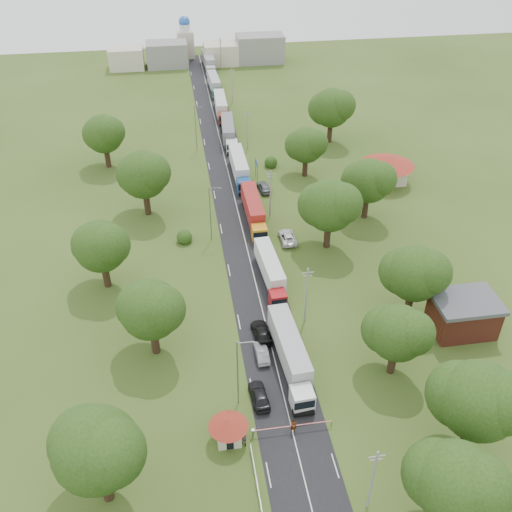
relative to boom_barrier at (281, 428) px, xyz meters
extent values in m
plane|color=#334918|center=(1.36, 25.00, -0.89)|extent=(260.00, 260.00, 0.00)
cube|color=black|center=(1.36, 45.00, -0.89)|extent=(8.00, 200.00, 0.04)
cylinder|color=slate|center=(-3.14, 0.00, -0.34)|extent=(0.20, 0.20, 1.10)
cube|color=slate|center=(-3.14, 0.00, 0.16)|extent=(0.35, 0.35, 0.25)
cylinder|color=red|center=(1.36, 0.00, 0.11)|extent=(9.00, 0.12, 0.12)
cylinder|color=slate|center=(5.86, 0.00, -0.39)|extent=(0.10, 0.10, 1.00)
cube|color=beige|center=(-5.84, 0.00, 0.31)|extent=(2.60, 2.60, 2.40)
cone|color=maroon|center=(-5.84, 0.00, 2.01)|extent=(4.40, 4.40, 1.10)
cube|color=black|center=(-4.53, 0.00, 0.51)|extent=(0.02, 1.20, 0.90)
cube|color=black|center=(-5.84, -1.31, 0.11)|extent=(0.80, 0.02, 1.90)
cylinder|color=slate|center=(6.56, 58.80, 1.11)|extent=(0.12, 0.12, 4.00)
cylinder|color=slate|center=(6.56, 61.20, 1.11)|extent=(0.12, 0.12, 4.00)
cube|color=navy|center=(6.56, 60.00, 2.71)|extent=(0.06, 3.00, 1.00)
cube|color=silver|center=(6.56, 60.00, 2.71)|extent=(0.07, 3.10, 0.06)
cylinder|color=gray|center=(6.86, -10.00, 3.61)|extent=(0.24, 0.24, 9.00)
cube|color=gray|center=(6.86, -10.00, 7.41)|extent=(1.60, 0.10, 0.10)
cube|color=gray|center=(6.86, -10.00, 6.91)|extent=(1.20, 0.10, 0.10)
cylinder|color=gray|center=(6.86, 18.00, 3.61)|extent=(0.24, 0.24, 9.00)
cube|color=gray|center=(6.86, 18.00, 7.41)|extent=(1.60, 0.10, 0.10)
cube|color=gray|center=(6.86, 18.00, 6.91)|extent=(1.20, 0.10, 0.10)
cylinder|color=gray|center=(6.86, 46.00, 3.61)|extent=(0.24, 0.24, 9.00)
cube|color=gray|center=(6.86, 46.00, 7.41)|extent=(1.60, 0.10, 0.10)
cube|color=gray|center=(6.86, 46.00, 6.91)|extent=(1.20, 0.10, 0.10)
cylinder|color=gray|center=(6.86, 74.00, 3.61)|extent=(0.24, 0.24, 9.00)
cube|color=gray|center=(6.86, 74.00, 7.41)|extent=(1.60, 0.10, 0.10)
cube|color=gray|center=(6.86, 74.00, 6.91)|extent=(1.20, 0.10, 0.10)
cylinder|color=gray|center=(6.86, 102.00, 3.61)|extent=(0.24, 0.24, 9.00)
cube|color=gray|center=(6.86, 102.00, 7.41)|extent=(1.60, 0.10, 0.10)
cube|color=gray|center=(6.86, 102.00, 6.91)|extent=(1.20, 0.10, 0.10)
cylinder|color=gray|center=(6.86, 130.00, 3.61)|extent=(0.24, 0.24, 9.00)
cube|color=gray|center=(6.86, 130.00, 7.41)|extent=(1.60, 0.10, 0.10)
cube|color=gray|center=(6.86, 130.00, 6.91)|extent=(1.20, 0.10, 0.10)
cylinder|color=slate|center=(-4.14, 5.00, 4.11)|extent=(0.16, 0.16, 10.00)
cube|color=slate|center=(-3.24, 5.00, 8.81)|extent=(1.80, 0.10, 0.10)
cube|color=slate|center=(-2.44, 5.00, 8.66)|extent=(0.50, 0.22, 0.15)
cylinder|color=slate|center=(-4.14, 40.00, 4.11)|extent=(0.16, 0.16, 10.00)
cube|color=slate|center=(-3.24, 40.00, 8.81)|extent=(1.80, 0.10, 0.10)
cube|color=slate|center=(-2.44, 40.00, 8.66)|extent=(0.50, 0.22, 0.15)
cylinder|color=slate|center=(-4.14, 75.00, 4.11)|extent=(0.16, 0.16, 10.00)
cube|color=slate|center=(-3.24, 75.00, 8.81)|extent=(1.80, 0.10, 0.10)
cube|color=slate|center=(-2.44, 75.00, 8.66)|extent=(0.50, 0.22, 0.15)
sphere|color=#1C3B10|center=(13.36, -13.00, 6.33)|extent=(7.70, 7.70, 7.70)
sphere|color=#1C3B10|center=(14.73, -14.10, 7.16)|extent=(6.05, 6.05, 6.05)
sphere|color=#1C3B10|center=(12.26, -11.62, 5.78)|extent=(6.60, 6.60, 6.60)
cylinder|color=#382616|center=(19.36, -5.00, 1.38)|extent=(1.12, 1.12, 4.55)
sphere|color=#1C3B10|center=(19.36, -5.00, 6.96)|extent=(8.40, 8.40, 8.40)
sphere|color=#1C3B10|center=(20.86, -6.20, 7.86)|extent=(6.60, 6.60, 6.60)
sphere|color=#1C3B10|center=(18.16, -3.50, 6.36)|extent=(7.20, 7.20, 7.20)
cylinder|color=#382616|center=(15.36, 7.00, 1.03)|extent=(1.04, 1.04, 3.85)
sphere|color=#1C3B10|center=(15.36, 7.00, 5.71)|extent=(7.00, 7.00, 7.00)
sphere|color=#1C3B10|center=(16.61, 6.00, 6.46)|extent=(5.50, 5.50, 5.50)
sphere|color=#1C3B10|center=(14.36, 8.25, 5.21)|extent=(6.00, 6.00, 6.00)
cylinder|color=#382616|center=(21.36, 17.00, 1.21)|extent=(1.08, 1.08, 4.20)
sphere|color=#1C3B10|center=(21.36, 17.00, 6.33)|extent=(7.70, 7.70, 7.70)
sphere|color=#1C3B10|center=(22.73, 15.90, 7.16)|extent=(6.05, 6.05, 6.05)
sphere|color=#1C3B10|center=(20.26, 18.38, 5.78)|extent=(6.60, 6.60, 6.60)
cylinder|color=#382616|center=(14.36, 35.00, 1.38)|extent=(1.12, 1.12, 4.55)
sphere|color=#1C3B10|center=(14.36, 35.00, 6.96)|extent=(8.40, 8.40, 8.40)
sphere|color=#1C3B10|center=(15.86, 33.80, 7.86)|extent=(6.60, 6.60, 6.60)
sphere|color=#1C3B10|center=(13.16, 36.50, 6.36)|extent=(7.20, 7.20, 7.20)
cylinder|color=#382616|center=(23.36, 43.00, 1.21)|extent=(1.08, 1.08, 4.20)
sphere|color=#1C3B10|center=(23.36, 43.00, 6.33)|extent=(7.70, 7.70, 7.70)
sphere|color=#1C3B10|center=(24.73, 41.90, 7.16)|extent=(6.05, 6.05, 6.05)
sphere|color=#1C3B10|center=(22.26, 44.38, 5.78)|extent=(6.60, 6.60, 6.60)
cylinder|color=#382616|center=(16.36, 60.00, 1.03)|extent=(1.04, 1.04, 3.85)
sphere|color=#1C3B10|center=(16.36, 60.00, 5.71)|extent=(7.00, 7.00, 7.00)
sphere|color=#1C3B10|center=(17.61, 59.00, 6.46)|extent=(5.50, 5.50, 5.50)
sphere|color=#1C3B10|center=(15.36, 61.25, 5.21)|extent=(6.00, 6.00, 6.00)
cylinder|color=#382616|center=(25.36, 75.00, 1.38)|extent=(1.12, 1.12, 4.55)
sphere|color=#1C3B10|center=(25.36, 75.00, 6.96)|extent=(8.40, 8.40, 8.40)
sphere|color=#1C3B10|center=(26.86, 73.80, 7.86)|extent=(6.60, 6.60, 6.60)
sphere|color=#1C3B10|center=(24.16, 76.50, 6.36)|extent=(7.20, 7.20, 7.20)
cylinder|color=#382616|center=(-18.64, -5.00, 1.38)|extent=(1.12, 1.12, 4.55)
sphere|color=#1C3B10|center=(-18.64, -5.00, 6.96)|extent=(8.40, 8.40, 8.40)
sphere|color=#1C3B10|center=(-17.14, -6.20, 7.86)|extent=(6.60, 6.60, 6.60)
sphere|color=#1C3B10|center=(-19.84, -3.50, 6.36)|extent=(7.20, 7.20, 7.20)
cylinder|color=#382616|center=(-13.64, 15.00, 1.21)|extent=(1.08, 1.08, 4.20)
sphere|color=#1C3B10|center=(-13.64, 15.00, 6.33)|extent=(7.70, 7.70, 7.70)
sphere|color=#1C3B10|center=(-12.27, 13.90, 7.16)|extent=(6.05, 6.05, 6.05)
sphere|color=#1C3B10|center=(-14.74, 16.38, 5.78)|extent=(6.60, 6.60, 6.60)
cylinder|color=#382616|center=(-20.64, 30.00, 1.21)|extent=(1.08, 1.08, 4.20)
sphere|color=#1C3B10|center=(-20.64, 30.00, 6.33)|extent=(7.70, 7.70, 7.70)
sphere|color=#1C3B10|center=(-19.27, 28.90, 7.16)|extent=(6.05, 6.05, 6.05)
sphere|color=#1C3B10|center=(-21.74, 31.38, 5.78)|extent=(6.60, 6.60, 6.60)
cylinder|color=#382616|center=(-14.64, 50.00, 1.38)|extent=(1.12, 1.12, 4.55)
sphere|color=#1C3B10|center=(-14.64, 50.00, 6.96)|extent=(8.40, 8.40, 8.40)
sphere|color=#1C3B10|center=(-13.14, 48.80, 7.86)|extent=(6.60, 6.60, 6.60)
sphere|color=#1C3B10|center=(-15.84, 51.50, 6.36)|extent=(7.20, 7.20, 7.20)
cylinder|color=#382616|center=(-22.64, 70.00, 1.21)|extent=(1.08, 1.08, 4.20)
sphere|color=#1C3B10|center=(-22.64, 70.00, 6.33)|extent=(7.70, 7.70, 7.70)
sphere|color=#1C3B10|center=(-21.27, 68.90, 7.16)|extent=(6.05, 6.05, 6.05)
sphere|color=#1C3B10|center=(-23.74, 71.38, 5.78)|extent=(6.60, 6.60, 6.60)
cube|color=maroon|center=(27.36, 13.00, 1.41)|extent=(8.00, 6.00, 4.60)
cube|color=#47494F|center=(27.36, 13.00, 4.01)|extent=(8.60, 6.60, 0.60)
cube|color=beige|center=(31.36, 55.00, 1.11)|extent=(7.00, 5.00, 4.00)
cone|color=maroon|center=(31.36, 55.00, 4.01)|extent=(10.08, 10.08, 1.80)
cube|color=gray|center=(-8.64, 135.00, 2.61)|extent=(12.00, 8.00, 7.00)
cube|color=beige|center=(7.36, 135.00, 2.11)|extent=(10.00, 8.00, 6.00)
cube|color=gray|center=(19.36, 135.00, 3.11)|extent=(14.00, 8.00, 8.00)
cube|color=beige|center=(-20.64, 135.00, 2.11)|extent=(10.00, 8.00, 6.00)
cube|color=beige|center=(-2.64, 143.00, 3.11)|extent=(5.00, 5.00, 8.00)
cylinder|color=silver|center=(-2.64, 143.00, 8.11)|extent=(3.20, 3.20, 2.00)
sphere|color=#2659B2|center=(-2.64, 143.00, 9.71)|extent=(3.40, 3.40, 3.40)
cube|color=silver|center=(3.08, 3.07, 0.75)|extent=(2.68, 2.68, 2.64)
cube|color=black|center=(3.08, 1.79, 1.12)|extent=(2.43, 0.16, 1.16)
cube|color=slate|center=(3.08, 1.86, -0.31)|extent=(2.33, 0.39, 0.37)
cube|color=slate|center=(3.08, 10.46, -0.10)|extent=(3.15, 12.27, 0.32)
cube|color=#A5A5A9|center=(3.08, 10.78, 1.80)|extent=(3.38, 12.60, 3.17)
cylinder|color=black|center=(3.08, 2.12, -0.36)|extent=(2.48, 1.06, 1.06)
cylinder|color=black|center=(3.08, 4.02, -0.36)|extent=(2.48, 1.06, 1.06)
cylinder|color=black|center=(3.08, 14.16, -0.36)|extent=(2.48, 1.06, 1.06)
cylinder|color=black|center=(3.08, 15.74, -0.36)|extent=(2.48, 1.06, 1.06)
cube|color=maroon|center=(3.62, 21.28, 0.58)|extent=(2.41, 2.41, 2.37)
cube|color=black|center=(3.62, 20.13, 0.91)|extent=(2.17, 0.15, 1.04)
cube|color=slate|center=(3.62, 20.19, -0.37)|extent=(2.09, 0.38, 0.33)
cube|color=slate|center=(3.62, 27.90, -0.18)|extent=(2.85, 11.00, 0.28)
cube|color=silver|center=(3.62, 28.18, 1.52)|extent=(3.05, 11.29, 2.84)
cylinder|color=black|center=(3.62, 20.42, -0.42)|extent=(2.22, 0.95, 0.95)
cylinder|color=black|center=(3.62, 22.13, -0.42)|extent=(2.22, 0.95, 0.95)
cylinder|color=black|center=(3.62, 31.21, -0.42)|extent=(2.22, 0.95, 0.95)
cylinder|color=black|center=(3.62, 32.63, -0.42)|extent=(2.22, 0.95, 0.95)
cube|color=orange|center=(3.69, 38.36, 0.68)|extent=(2.45, 2.45, 2.54)
cube|color=black|center=(3.69, 37.13, 1.04)|extent=(2.34, 0.03, 1.12)
cube|color=slate|center=(3.69, 37.19, -0.33)|extent=(2.24, 0.26, 0.36)
cube|color=slate|center=(3.69, 45.47, -0.13)|extent=(2.38, 11.69, 0.30)
cube|color=maroon|center=(3.69, 45.78, 1.70)|extent=(2.59, 12.00, 3.05)
cylinder|color=black|center=(3.69, 37.45, -0.38)|extent=(2.39, 1.02, 1.02)
cylinder|color=black|center=(3.69, 39.27, -0.38)|extent=(2.39, 1.02, 1.02)
cylinder|color=black|center=(3.69, 49.03, -0.38)|extent=(2.39, 1.02, 1.02)
cylinder|color=black|center=(3.69, 50.55, -0.38)|extent=(2.39, 1.02, 1.02)
cube|color=navy|center=(3.36, 54.71, 0.70)|extent=(2.47, 2.47, 2.57)
cube|color=black|center=(3.36, 53.46, 1.07)|extent=(2.37, 0.02, 1.13)
cube|color=slate|center=(3.36, 53.53, -0.32)|extent=(2.27, 0.25, 0.36)
cube|color=slate|center=(3.36, 61.92, -0.12)|extent=(2.37, 11.84, 0.31)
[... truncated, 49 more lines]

